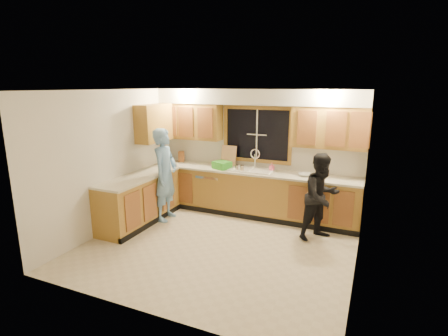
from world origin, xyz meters
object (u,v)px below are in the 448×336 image
Objects in this scene: knife_block at (181,156)px; bowl at (304,175)px; dishwasher at (213,190)px; woman at (321,197)px; dish_crate at (222,165)px; man at (165,175)px; soap_bottle at (272,167)px; sink at (252,173)px; stove at (120,209)px.

knife_block reaches higher than bowl.
woman reaches higher than dishwasher.
man is at bearing -135.74° from dish_crate.
bowl is (0.66, -0.12, -0.06)m from soap_bottle.
sink is 0.96× the size of stove.
woman is (1.46, -0.62, -0.12)m from sink.
woman reaches higher than stove.
sink is at bearing 106.19° from woman.
knife_block is at bearing 87.26° from stove.
knife_block is 1.00× the size of bowl.
woman is at bearing -14.66° from dishwasher.
bowl is (1.90, -0.01, 0.54)m from dishwasher.
woman reaches higher than dish_crate.
soap_bottle is (1.83, 1.00, 0.11)m from man.
dish_crate is at bearing -17.10° from dishwasher.
sink is 1.70m from man.
sink is 0.96m from dishwasher.
knife_block is at bearing 178.23° from soap_bottle.
woman is at bearing -90.40° from man.
soap_bottle is at bearing 13.98° from sink.
dishwasher is 1.97m from bowl.
man reaches higher than sink.
dishwasher is 0.64m from dish_crate.
stove is 3.93× the size of bowl.
man reaches higher than dish_crate.
man is 7.81× the size of bowl.
man is 5.75× the size of dish_crate.
soap_bottle is (0.38, 0.10, 0.14)m from sink.
dish_crate is (0.24, -0.07, 0.58)m from dishwasher.
sink is at bearing 0.99° from dishwasher.
knife_block is at bearing 174.64° from sink.
knife_block is (-0.85, 0.17, 0.62)m from dishwasher.
bowl is at bearing -1.16° from sink.
stove is 3.92× the size of knife_block.
man reaches higher than soap_bottle.
dishwasher is 2.04m from stove.
soap_bottle is at bearing 5.10° from dishwasher.
man is 2.64m from bowl.
man reaches higher than woman.
woman is at bearing -55.31° from bowl.
man reaches higher than dishwasher.
sink is at bearing 45.39° from stove.
man is (-0.59, -0.89, 0.48)m from dishwasher.
woman is at bearing -33.57° from soap_bottle.
stove is at bearing -134.61° from sink.
dish_crate is (-2.07, 0.53, 0.25)m from woman.
bowl reaches higher than stove.
stove is 2.07m from knife_block.
soap_bottle is 0.68m from bowl.
dishwasher is at bearing -179.01° from sink.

